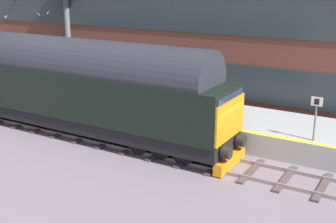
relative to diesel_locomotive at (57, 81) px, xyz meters
The scene contains 7 objects.
ground_plane 8.52m from the diesel_locomotive, 90.01° to the right, with size 140.00×140.00×0.00m, color slate.
track_main 8.50m from the diesel_locomotive, 90.01° to the right, with size 2.50×60.00×0.15m.
station_platform 9.12m from the diesel_locomotive, 66.17° to the right, with size 4.00×44.00×1.01m.
diesel_locomotive is the anchor object (origin of this frame).
platform_number_sign 12.18m from the diesel_locomotive, 80.13° to the right, with size 0.10×0.44×1.82m.
waiting_passenger 7.34m from the diesel_locomotive, 57.39° to the right, with size 0.38×0.51×1.64m.
overhead_footbridge 6.61m from the diesel_locomotive, 68.46° to the left, with size 9.30×2.00×6.79m.
Camera 1 is at (-15.39, -7.35, 7.31)m, focal length 47.16 mm.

